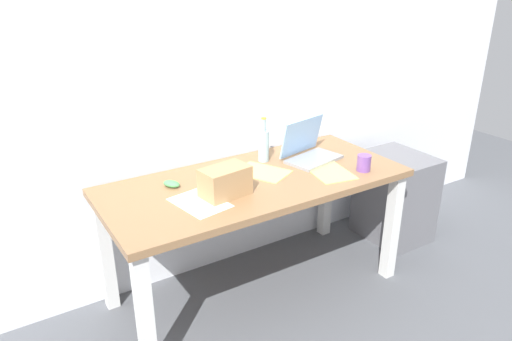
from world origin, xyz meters
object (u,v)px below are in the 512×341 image
object	(u,v)px
computer_mouse	(171,184)
filing_cabinet	(395,197)
coffee_mug	(364,163)
laptop_right	(309,150)
beer_bottle	(264,145)
cardboard_box	(225,182)
desk	(256,195)

from	to	relation	value
computer_mouse	filing_cabinet	distance (m)	1.71
computer_mouse	filing_cabinet	bearing A→B (deg)	-32.30
coffee_mug	filing_cabinet	distance (m)	0.82
laptop_right	beer_bottle	bearing A→B (deg)	154.19
laptop_right	coffee_mug	bearing A→B (deg)	-63.72
computer_mouse	coffee_mug	distance (m)	1.11
coffee_mug	laptop_right	bearing A→B (deg)	116.28
beer_bottle	coffee_mug	distance (m)	0.60
cardboard_box	filing_cabinet	distance (m)	1.54
laptop_right	cardboard_box	size ratio (longest dim) A/B	1.52
cardboard_box	beer_bottle	bearing A→B (deg)	35.10
cardboard_box	laptop_right	bearing A→B (deg)	14.72
desk	cardboard_box	size ratio (longest dim) A/B	6.91
computer_mouse	cardboard_box	size ratio (longest dim) A/B	0.40
beer_bottle	desk	bearing A→B (deg)	-131.58
beer_bottle	cardboard_box	distance (m)	0.53
laptop_right	beer_bottle	size ratio (longest dim) A/B	1.38
coffee_mug	filing_cabinet	world-z (taller)	coffee_mug
cardboard_box	coffee_mug	bearing A→B (deg)	-9.15
beer_bottle	computer_mouse	distance (m)	0.64
cardboard_box	filing_cabinet	xyz separation A→B (m)	(1.45, 0.12, -0.51)
laptop_right	computer_mouse	world-z (taller)	laptop_right
computer_mouse	coffee_mug	world-z (taller)	coffee_mug
computer_mouse	laptop_right	bearing A→B (deg)	-32.28
beer_bottle	computer_mouse	world-z (taller)	beer_bottle
coffee_mug	filing_cabinet	xyz separation A→B (m)	(0.61, 0.26, -0.48)
cardboard_box	coffee_mug	world-z (taller)	cardboard_box
beer_bottle	coffee_mug	xyz separation A→B (m)	(0.41, -0.44, -0.06)
filing_cabinet	coffee_mug	bearing A→B (deg)	-157.12
coffee_mug	beer_bottle	bearing A→B (deg)	133.08
coffee_mug	filing_cabinet	size ratio (longest dim) A/B	0.15
beer_bottle	coffee_mug	world-z (taller)	beer_bottle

